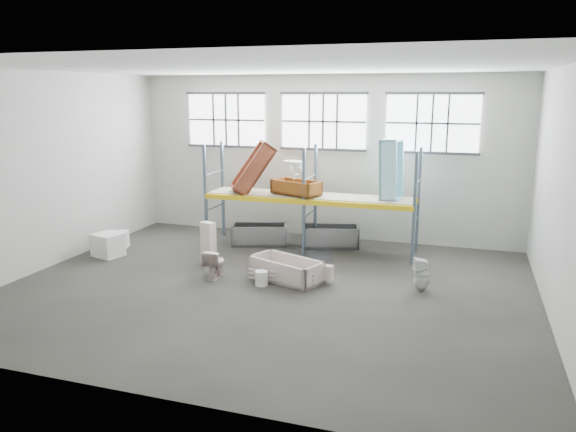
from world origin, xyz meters
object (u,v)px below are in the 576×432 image
at_px(steel_tub_right, 331,236).
at_px(blue_tub_upright, 391,170).
at_px(carton_near, 108,245).
at_px(toilet_white, 422,274).
at_px(rust_tub_flat, 296,187).
at_px(bucket, 261,278).
at_px(toilet_beige, 215,263).
at_px(cistern_tall, 208,243).
at_px(steel_tub_left, 260,234).
at_px(bathtub_beige, 286,269).

distance_m(steel_tub_right, blue_tub_upright, 2.75).
bearing_deg(carton_near, toilet_white, -0.81).
distance_m(rust_tub_flat, bucket, 3.65).
height_order(toilet_beige, bucket, toilet_beige).
distance_m(cistern_tall, steel_tub_left, 2.34).
relative_size(bathtub_beige, blue_tub_upright, 1.06).
bearing_deg(steel_tub_left, bucket, -68.37).
xyz_separation_m(cistern_tall, bucket, (1.94, -1.16, -0.39)).
distance_m(bathtub_beige, cistern_tall, 2.46).
bearing_deg(steel_tub_left, steel_tub_right, 12.15).
distance_m(blue_tub_upright, bucket, 4.86).
relative_size(bathtub_beige, steel_tub_left, 1.10).
height_order(bucket, carton_near, carton_near).
bearing_deg(toilet_white, toilet_beige, -101.68).
relative_size(toilet_white, blue_tub_upright, 0.46).
bearing_deg(carton_near, cistern_tall, 4.42).
bearing_deg(toilet_white, carton_near, -109.59).
bearing_deg(steel_tub_left, blue_tub_upright, 1.81).
bearing_deg(toilet_white, blue_tub_upright, -176.13).
height_order(bathtub_beige, toilet_beige, toilet_beige).
distance_m(steel_tub_left, bucket, 3.68).
bearing_deg(rust_tub_flat, blue_tub_upright, 6.14).
distance_m(steel_tub_right, rust_tub_flat, 1.86).
relative_size(toilet_beige, rust_tub_flat, 0.51).
distance_m(cistern_tall, toilet_white, 5.57).
xyz_separation_m(rust_tub_flat, bucket, (0.16, -3.25, -1.64)).
height_order(bathtub_beige, carton_near, carton_near).
bearing_deg(blue_tub_upright, toilet_white, -67.34).
xyz_separation_m(steel_tub_left, blue_tub_upright, (3.83, 0.12, 2.10)).
distance_m(toilet_white, rust_tub_flat, 4.72).
relative_size(toilet_beige, steel_tub_left, 0.44).
relative_size(bathtub_beige, toilet_beige, 2.52).
relative_size(toilet_white, rust_tub_flat, 0.55).
relative_size(cistern_tall, bucket, 3.22).
xyz_separation_m(toilet_beige, steel_tub_left, (-0.06, 3.21, -0.06)).
distance_m(toilet_beige, bucket, 1.32).
xyz_separation_m(toilet_beige, cistern_tall, (-0.64, 0.96, 0.21)).
bearing_deg(toilet_beige, carton_near, -12.46).
relative_size(toilet_white, bucket, 2.22).
relative_size(toilet_beige, carton_near, 0.96).
distance_m(toilet_white, blue_tub_upright, 3.57).
bearing_deg(cistern_tall, toilet_beige, -37.14).
relative_size(toilet_beige, blue_tub_upright, 0.42).
bearing_deg(steel_tub_right, bucket, -100.71).
height_order(steel_tub_left, steel_tub_right, steel_tub_right).
height_order(rust_tub_flat, carton_near, rust_tub_flat).
xyz_separation_m(bucket, carton_near, (-4.91, 0.93, 0.14)).
height_order(toilet_white, rust_tub_flat, rust_tub_flat).
height_order(bathtub_beige, cistern_tall, cistern_tall).
distance_m(toilet_beige, cistern_tall, 1.18).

